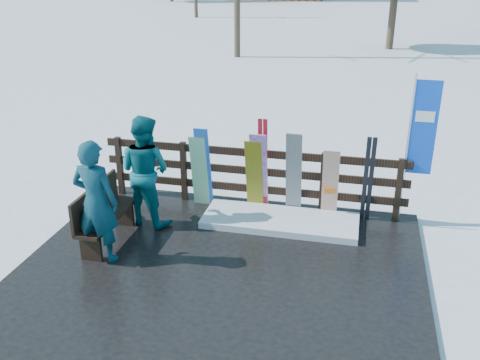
% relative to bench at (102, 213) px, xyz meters
% --- Properties ---
extents(ground, '(700.00, 700.00, 0.00)m').
position_rel_bench_xyz_m(ground, '(2.06, -0.35, -0.60)').
color(ground, white).
rests_on(ground, ground).
extents(deck, '(6.00, 5.00, 0.08)m').
position_rel_bench_xyz_m(deck, '(2.06, -0.35, -0.56)').
color(deck, black).
rests_on(deck, ground).
extents(fence, '(5.60, 0.10, 1.15)m').
position_rel_bench_xyz_m(fence, '(2.06, 1.85, 0.14)').
color(fence, black).
rests_on(fence, deck).
extents(snow_patch, '(2.68, 1.00, 0.12)m').
position_rel_bench_xyz_m(snow_patch, '(2.70, 1.25, -0.46)').
color(snow_patch, white).
rests_on(snow_patch, deck).
extents(bench, '(0.40, 1.50, 0.97)m').
position_rel_bench_xyz_m(bench, '(0.00, 0.00, 0.00)').
color(bench, black).
rests_on(bench, deck).
extents(snowboard_0, '(0.26, 0.32, 1.56)m').
position_rel_bench_xyz_m(snowboard_0, '(1.22, 1.63, 0.26)').
color(snowboard_0, '#2F71EF').
rests_on(snowboard_0, deck).
extents(snowboard_1, '(0.30, 0.26, 1.39)m').
position_rel_bench_xyz_m(snowboard_1, '(1.13, 1.63, 0.18)').
color(snowboard_1, white).
rests_on(snowboard_1, deck).
extents(snowboard_2, '(0.30, 0.35, 1.40)m').
position_rel_bench_xyz_m(snowboard_2, '(2.15, 1.63, 0.19)').
color(snowboard_2, yellow).
rests_on(snowboard_2, deck).
extents(snowboard_3, '(0.30, 0.42, 1.54)m').
position_rel_bench_xyz_m(snowboard_3, '(2.24, 1.63, 0.26)').
color(snowboard_3, silver).
rests_on(snowboard_3, deck).
extents(snowboard_4, '(0.28, 0.35, 1.59)m').
position_rel_bench_xyz_m(snowboard_4, '(2.86, 1.63, 0.28)').
color(snowboard_4, black).
rests_on(snowboard_4, deck).
extents(snowboard_5, '(0.28, 0.29, 1.33)m').
position_rel_bench_xyz_m(snowboard_5, '(3.50, 1.63, 0.15)').
color(snowboard_5, white).
rests_on(snowboard_5, deck).
extents(ski_pair_a, '(0.17, 0.19, 1.77)m').
position_rel_bench_xyz_m(ski_pair_a, '(2.29, 1.70, 0.37)').
color(ski_pair_a, red).
rests_on(ski_pair_a, deck).
extents(ski_pair_b, '(0.17, 0.27, 1.59)m').
position_rel_bench_xyz_m(ski_pair_b, '(4.13, 1.70, 0.28)').
color(ski_pair_b, black).
rests_on(ski_pair_b, deck).
extents(rental_flag, '(0.45, 0.04, 2.60)m').
position_rel_bench_xyz_m(rental_flag, '(4.88, 1.90, 1.09)').
color(rental_flag, silver).
rests_on(rental_flag, deck).
extents(person_front, '(0.73, 0.50, 1.93)m').
position_rel_bench_xyz_m(person_front, '(0.20, -0.52, 0.45)').
color(person_front, '#115A5D').
rests_on(person_front, deck).
extents(person_back, '(1.10, 0.95, 1.92)m').
position_rel_bench_xyz_m(person_back, '(0.42, 0.82, 0.45)').
color(person_back, '#0C5D66').
rests_on(person_back, deck).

